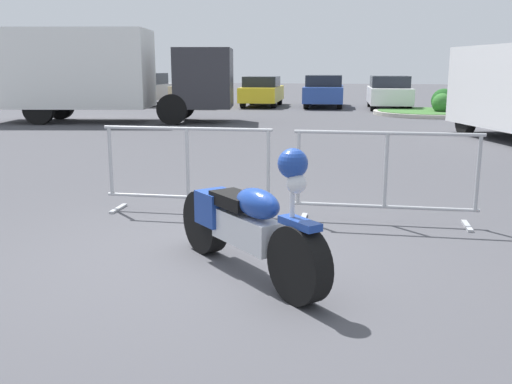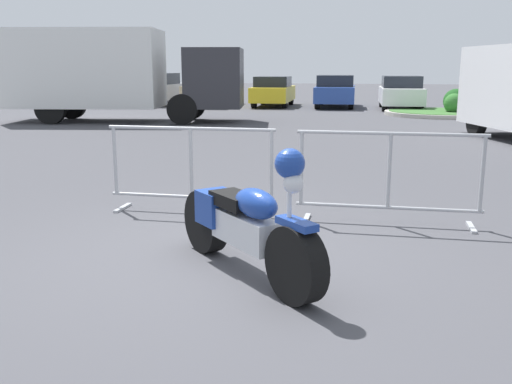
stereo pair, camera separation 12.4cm
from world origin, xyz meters
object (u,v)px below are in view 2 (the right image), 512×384
Objects in this scene: parked_car_yellow at (273,91)px; parked_car_silver at (158,89)px; motorcycle at (245,224)px; parked_car_tan at (211,90)px; parked_car_blue at (335,91)px; crowd_barrier_far at (389,177)px; box_truck at (111,72)px; crowd_barrier_near at (191,169)px; parked_car_white at (401,92)px.

parked_car_silver is at bearing 86.49° from parked_car_yellow.
motorcycle is at bearing -158.94° from parked_car_silver.
parked_car_tan reaches higher than parked_car_blue.
parked_car_yellow is (5.73, 0.02, -0.07)m from parked_car_silver.
box_truck is at bearing 129.46° from crowd_barrier_far.
crowd_barrier_near is (-1.18, 1.94, 0.10)m from motorcycle.
parked_car_silver is (-2.08, 8.67, -0.87)m from box_truck.
parked_car_white is at bearing -107.92° from parked_car_blue.
crowd_barrier_far is at bearing -176.31° from parked_car_blue.
crowd_barrier_far is 0.47× the size of parked_car_tan.
parked_car_silver is at bearing 114.02° from crowd_barrier_near.
parked_car_silver is 1.06× the size of parked_car_white.
parked_car_blue reaches higher than crowd_barrier_near.
crowd_barrier_near is 12.93m from box_truck.
parked_car_blue is (-2.55, 19.76, 0.17)m from crowd_barrier_far.
crowd_barrier_near is 19.93m from parked_car_yellow.
crowd_barrier_near is at bearing -174.88° from parked_car_yellow.
crowd_barrier_near is 1.00× the size of crowd_barrier_far.
crowd_barrier_near is 2.37m from crowd_barrier_far.
box_truck reaches higher than parked_car_yellow.
parked_car_silver is (-9.96, 21.62, 0.31)m from motorcycle.
parked_car_yellow is (2.86, 0.45, -0.06)m from parked_car_tan.
parked_car_tan is at bearing 152.87° from motorcycle.
crowd_barrier_far is 0.46× the size of parked_car_silver.
parked_car_silver is at bearing 119.51° from crowd_barrier_far.
crowd_barrier_near is at bearing -166.60° from parked_car_tan.
parked_car_tan is at bearing 73.24° from box_truck.
parked_car_white is at bearing -95.08° from parked_car_tan.
parked_car_tan is (-5.91, 19.25, 0.20)m from crowd_barrier_near.
crowd_barrier_near is at bearing 180.00° from crowd_barrier_far.
motorcycle is 0.36× the size of parked_car_silver.
crowd_barrier_far is (2.37, 0.00, 0.00)m from crowd_barrier_near.
parked_car_blue is (5.73, 0.52, -0.03)m from parked_car_tan.
parked_car_blue reaches higher than parked_car_white.
crowd_barrier_near is 0.47× the size of parked_car_tan.
parked_car_white reaches higher than crowd_barrier_near.
crowd_barrier_far is 0.49× the size of parked_car_white.
box_truck is (-7.88, 12.95, 1.18)m from motorcycle.
parked_car_blue is at bearing 97.36° from crowd_barrier_far.
parked_car_tan is at bearing 113.27° from crowd_barrier_far.
parked_car_blue is at bearing 137.97° from motorcycle.
parked_car_yellow is at bearing 98.79° from crowd_barrier_near.
parked_car_silver reaches higher than parked_car_tan.
box_truck is at bearing -170.20° from parked_car_silver.
parked_car_blue is (-0.18, 19.76, 0.17)m from crowd_barrier_near.
parked_car_silver is at bearing 77.73° from parked_car_tan.
parked_car_silver is 1.05× the size of parked_car_blue.
box_truck is 9.47m from parked_car_yellow.
crowd_barrier_near is at bearing -159.65° from parked_car_silver.
parked_car_yellow reaches higher than motorcycle.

